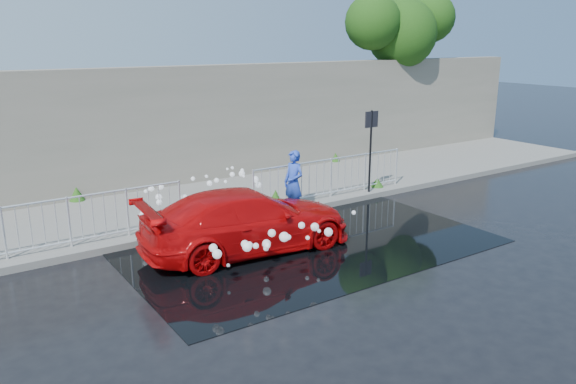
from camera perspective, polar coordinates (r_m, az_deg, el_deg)
name	(u,v)px	position (r m, az deg, el deg)	size (l,w,h in m)	color
ground	(316,263)	(11.57, 2.87, -7.21)	(90.00, 90.00, 0.00)	black
pavement	(208,202)	(15.60, -8.16, -1.02)	(30.00, 4.00, 0.15)	slate
curb	(244,221)	(13.91, -4.54, -2.94)	(30.00, 0.25, 0.16)	slate
retaining_wall	(173,126)	(17.18, -11.64, 6.58)	(30.00, 0.60, 3.50)	#6B685A
puddle	(307,243)	(12.59, 1.97, -5.25)	(8.00, 5.00, 0.01)	black
sign_post	(371,138)	(15.99, 8.41, 5.44)	(0.45, 0.06, 2.50)	black
tree	(401,28)	(22.51, 11.40, 15.98)	(4.99, 2.64, 6.16)	#332114
railing_left	(69,220)	(12.68, -21.36, -2.70)	(5.05, 0.05, 1.10)	silver
railing_right	(331,176)	(15.62, 4.39, 1.62)	(5.05, 0.05, 1.10)	silver
weeds	(210,198)	(15.05, -7.97, -0.61)	(12.17, 3.93, 0.45)	#194412
water_spray	(231,210)	(12.62, -5.77, -1.83)	(3.58, 5.44, 1.04)	white
red_car	(247,221)	(12.05, -4.17, -2.91)	(1.87, 4.61, 1.34)	#B50708
person	(294,183)	(14.45, 0.58, 0.95)	(0.61, 0.40, 1.68)	blue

